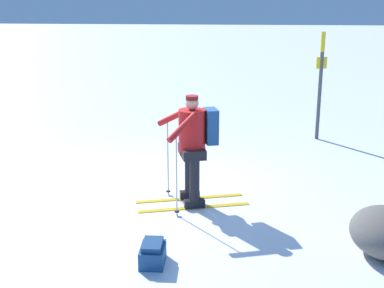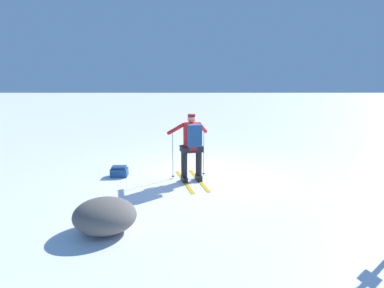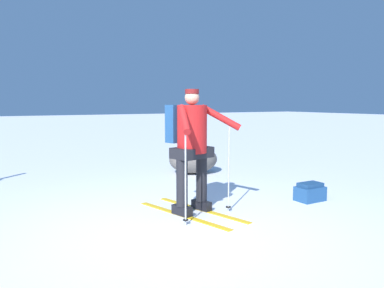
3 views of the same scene
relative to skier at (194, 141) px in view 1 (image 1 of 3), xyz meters
The scene contains 4 objects.
ground_plane 1.16m from the skier, 45.48° to the left, with size 80.00×80.00×0.00m, color white.
skier is the anchor object (origin of this frame).
dropped_backpack 2.08m from the skier, 169.08° to the left, with size 0.42×0.29×0.28m.
trail_marker 4.48m from the skier, 32.65° to the right, with size 0.11×0.23×2.28m.
Camera 1 is at (-7.93, -0.94, 3.14)m, focal length 50.00 mm.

